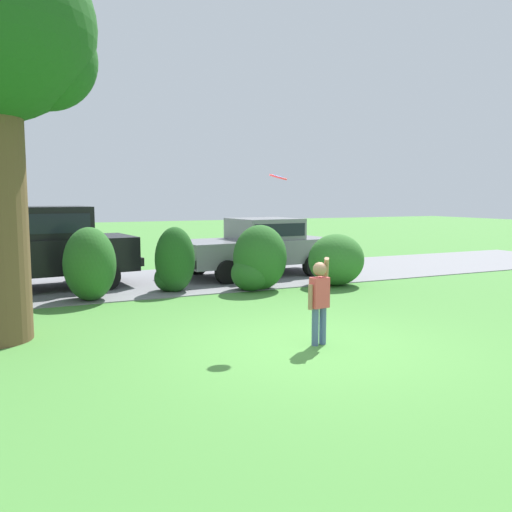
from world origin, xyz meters
TOP-DOWN VIEW (x-y plane):
  - ground_plane at (0.00, 0.00)m, footprint 80.00×80.00m
  - driveway_strip at (0.00, 6.58)m, footprint 28.00×4.40m
  - shrub_centre_left at (-2.39, 4.78)m, footprint 1.06×1.18m
  - shrub_centre at (-0.54, 5.03)m, footprint 0.91×0.87m
  - shrub_centre_right at (1.29, 4.49)m, footprint 1.34×1.16m
  - shrub_far_end at (3.29, 4.28)m, footprint 1.39×1.25m
  - parked_sedan at (2.25, 6.56)m, footprint 4.54×2.37m
  - parked_suv at (-3.41, 6.63)m, footprint 4.85×2.42m
  - child_thrower at (0.16, -0.03)m, footprint 0.44×0.30m
  - frisbee at (-0.08, 0.81)m, footprint 0.29×0.28m

SIDE VIEW (x-z plane):
  - ground_plane at x=0.00m, z-range 0.00..0.00m
  - driveway_strip at x=0.00m, z-range 0.00..0.02m
  - shrub_far_end at x=3.29m, z-range 0.00..1.25m
  - shrub_centre at x=-0.54m, z-range -0.09..1.38m
  - shrub_centre_right at x=1.29m, z-range -0.08..1.42m
  - child_thrower at x=0.16m, z-range 0.07..1.36m
  - shrub_centre_left at x=-2.39m, z-range 0.00..1.53m
  - parked_sedan at x=2.25m, z-range 0.07..1.63m
  - parked_suv at x=-3.41m, z-range 0.12..2.04m
  - frisbee at x=-0.08m, z-range 2.37..2.50m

